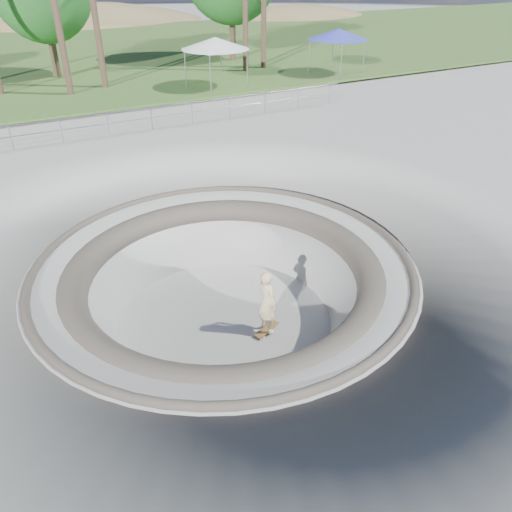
# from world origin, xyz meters

# --- Properties ---
(ground) EXTENTS (180.00, 180.00, 0.00)m
(ground) POSITION_xyz_m (0.00, 0.00, 0.00)
(ground) COLOR #A2A29D
(ground) RESTS_ON ground
(skate_bowl) EXTENTS (14.00, 14.00, 4.10)m
(skate_bowl) POSITION_xyz_m (0.00, 0.00, -1.83)
(skate_bowl) COLOR #A2A29D
(skate_bowl) RESTS_ON ground
(grass_strip) EXTENTS (180.00, 36.00, 0.12)m
(grass_strip) POSITION_xyz_m (0.00, 34.00, 0.22)
(grass_strip) COLOR #366127
(grass_strip) RESTS_ON ground
(distant_hills) EXTENTS (103.20, 45.00, 28.60)m
(distant_hills) POSITION_xyz_m (3.78, 57.17, -7.02)
(distant_hills) COLOR brown
(distant_hills) RESTS_ON ground
(safety_railing) EXTENTS (25.00, 0.06, 1.03)m
(safety_railing) POSITION_xyz_m (0.00, 12.00, 0.69)
(safety_railing) COLOR gray
(safety_railing) RESTS_ON ground
(skateboard) EXTENTS (0.90, 0.58, 0.09)m
(skateboard) POSITION_xyz_m (0.77, -1.05, -1.83)
(skateboard) COLOR brown
(skateboard) RESTS_ON ground
(skater) EXTENTS (0.52, 0.73, 1.89)m
(skater) POSITION_xyz_m (0.77, -1.05, -0.86)
(skater) COLOR beige
(skater) RESTS_ON skateboard
(canopy_white) EXTENTS (5.47, 5.47, 2.81)m
(canopy_white) POSITION_xyz_m (8.01, 18.00, 2.74)
(canopy_white) COLOR gray
(canopy_white) RESTS_ON ground
(canopy_blue) EXTENTS (5.24, 5.24, 2.78)m
(canopy_blue) POSITION_xyz_m (16.79, 18.00, 2.71)
(canopy_blue) COLOR gray
(canopy_blue) RESTS_ON ground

